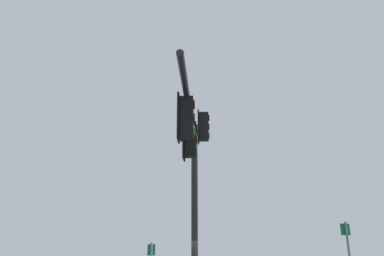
% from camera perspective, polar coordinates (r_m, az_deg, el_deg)
% --- Properties ---
extents(signal_mast_assembly, '(5.90, 1.38, 6.52)m').
position_cam_1_polar(signal_mast_assembly, '(10.90, 0.04, -4.32)').
color(signal_mast_assembly, black).
rests_on(signal_mast_assembly, ground).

